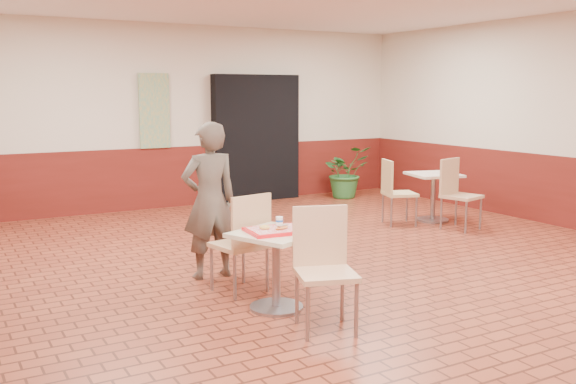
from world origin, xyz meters
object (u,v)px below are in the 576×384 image
chair_main_front (323,261)px  paper_cup (279,221)px  long_john_donut (282,227)px  second_table (433,189)px  ring_donut (265,227)px  potted_plant (345,172)px  chair_main_back (244,238)px  customer (210,201)px  chair_second_front (457,190)px  main_table (276,257)px  serving_tray (276,230)px  chair_second_left (395,189)px

chair_main_front → paper_cup: (-0.04, 0.67, 0.22)m
long_john_donut → second_table: bearing=31.5°
ring_donut → potted_plant: size_ratio=0.10×
chair_main_back → ring_donut: size_ratio=10.35×
customer → ring_donut: size_ratio=17.28×
chair_main_front → chair_second_front: size_ratio=1.01×
chair_main_front → long_john_donut: (-0.09, 0.53, 0.19)m
chair_main_front → customer: (-0.25, 1.78, 0.25)m
customer → potted_plant: customer is taller
chair_main_back → customer: bearing=-95.0°
ring_donut → customer: bearing=91.6°
long_john_donut → paper_cup: paper_cup is taller
main_table → ring_donut: bearing=158.0°
chair_main_back → paper_cup: chair_main_back is taller
serving_tray → chair_second_front: 4.20m
chair_second_front → potted_plant: 2.98m
ring_donut → long_john_donut: size_ratio=0.67×
long_john_donut → second_table: size_ratio=0.20×
customer → paper_cup: size_ratio=19.85×
chair_main_front → paper_cup: size_ratio=12.17×
serving_tray → customer: bearing=96.0°
long_john_donut → potted_plant: size_ratio=0.15×
ring_donut → long_john_donut: bearing=-36.0°
main_table → chair_main_back: chair_main_back is taller
customer → long_john_donut: bearing=98.5°
second_table → potted_plant: bearing=88.5°
ring_donut → chair_main_front: bearing=-70.7°
chair_main_front → long_john_donut: chair_main_front is taller
chair_main_back → serving_tray: chair_main_back is taller
chair_main_front → customer: customer is taller
serving_tray → second_table: size_ratio=0.70×
ring_donut → chair_second_front: 4.27m
chair_main_front → chair_main_back: size_ratio=1.02×
paper_cup → potted_plant: size_ratio=0.09×
paper_cup → potted_plant: (3.89, 4.63, -0.30)m
chair_main_back → long_john_donut: bearing=86.9°
chair_main_back → ring_donut: chair_main_back is taller
long_john_donut → ring_donut: bearing=144.0°
ring_donut → second_table: size_ratio=0.13×
ring_donut → chair_second_left: size_ratio=0.10×
ring_donut → chair_second_front: bearing=23.7°
paper_cup → chair_second_front: 4.09m
main_table → paper_cup: bearing=48.3°
customer → serving_tray: size_ratio=3.22×
chair_second_left → potted_plant: bearing=1.3°
paper_cup → serving_tray: bearing=-131.7°
chair_main_back → chair_second_front: 4.05m
chair_main_front → serving_tray: 0.61m
chair_main_back → customer: (-0.07, 0.66, 0.27)m
ring_donut → serving_tray: bearing=-22.0°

